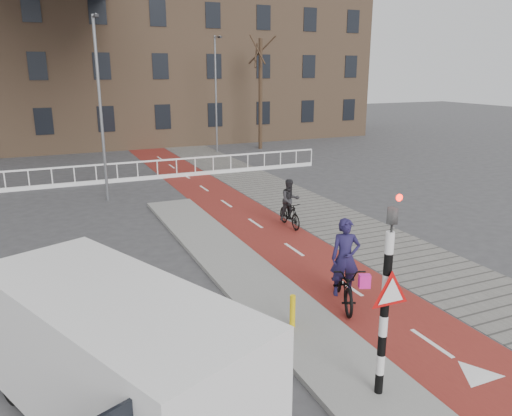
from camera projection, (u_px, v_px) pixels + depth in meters
name	position (u px, v px, depth m)	size (l,w,h in m)	color
ground	(343.00, 336.00, 10.53)	(120.00, 120.00, 0.00)	#38383A
bike_lane	(235.00, 210.00, 19.93)	(2.50, 60.00, 0.01)	maroon
sidewalk	(297.00, 202.00, 21.01)	(3.00, 60.00, 0.01)	slate
curb_island	(241.00, 271.00, 13.77)	(1.80, 16.00, 0.12)	gray
traffic_signal	(387.00, 292.00, 7.98)	(0.80, 0.80, 3.68)	black
bollard	(292.00, 311.00, 10.57)	(0.12, 0.12, 0.72)	yellow
cyclist_near	(344.00, 276.00, 11.76)	(1.44, 2.17, 2.11)	black
cyclist_far	(290.00, 207.00, 17.58)	(0.74, 1.58, 1.72)	black
van	(116.00, 357.00, 7.63)	(4.02, 5.64, 2.25)	white
railing	(52.00, 182.00, 23.49)	(28.00, 0.10, 0.99)	silver
townhouse_row	(62.00, 34.00, 35.46)	(46.00, 10.00, 15.90)	#7F6047
tree_right	(260.00, 95.00, 34.19)	(0.26, 0.26, 7.40)	black
streetlight_near	(101.00, 112.00, 20.37)	(0.12, 0.12, 7.49)	slate
streetlight_right	(216.00, 96.00, 32.66)	(0.12, 0.12, 7.47)	slate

